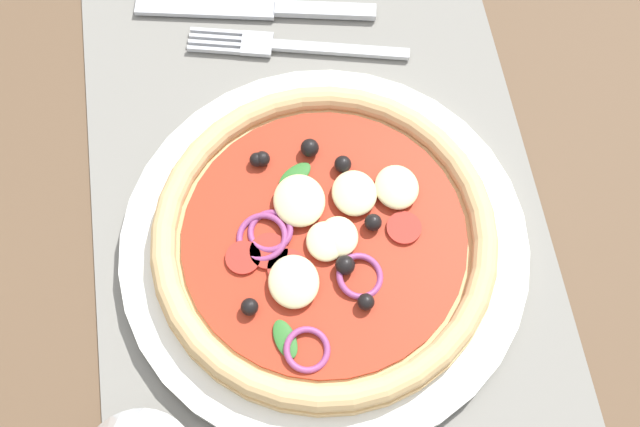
% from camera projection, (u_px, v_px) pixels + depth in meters
% --- Properties ---
extents(ground_plane, '(1.90, 1.40, 0.02)m').
position_uv_depth(ground_plane, '(318.00, 224.00, 0.62)').
color(ground_plane, brown).
extents(placemat, '(0.52, 0.33, 0.00)m').
position_uv_depth(placemat, '(318.00, 217.00, 0.60)').
color(placemat, slate).
rests_on(placemat, ground_plane).
extents(plate, '(0.29, 0.29, 0.01)m').
position_uv_depth(plate, '(329.00, 246.00, 0.58)').
color(plate, silver).
rests_on(plate, placemat).
extents(pizza, '(0.25, 0.25, 0.03)m').
position_uv_depth(pizza, '(328.00, 237.00, 0.57)').
color(pizza, tan).
rests_on(pizza, plate).
extents(fork, '(0.06, 0.18, 0.00)m').
position_uv_depth(fork, '(286.00, 46.00, 0.66)').
color(fork, '#B2B5BA').
rests_on(fork, placemat).
extents(knife, '(0.06, 0.20, 0.01)m').
position_uv_depth(knife, '(253.00, 8.00, 0.67)').
color(knife, '#B2B5BA').
rests_on(knife, placemat).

